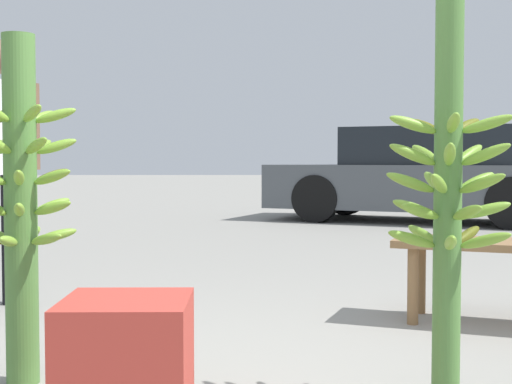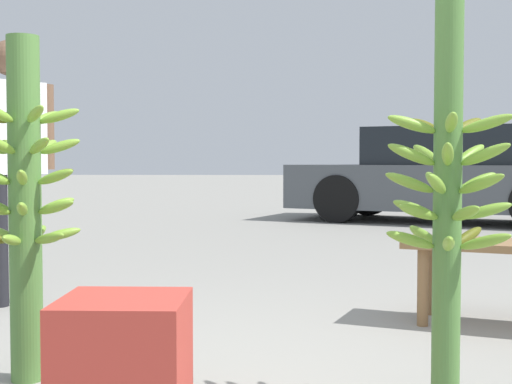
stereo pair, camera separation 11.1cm
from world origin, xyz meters
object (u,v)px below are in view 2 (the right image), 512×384
at_px(banana_stalk_center, 447,195).
at_px(vendor_person, 11,147).
at_px(produce_crate, 123,360).
at_px(banana_stalk_left, 25,201).
at_px(parked_car, 446,176).

height_order(banana_stalk_center, vendor_person, vendor_person).
xyz_separation_m(vendor_person, produce_crate, (1.11, -1.94, -0.76)).
bearing_deg(banana_stalk_left, vendor_person, 112.53).
distance_m(banana_stalk_left, parked_car, 8.18).
height_order(banana_stalk_center, produce_crate, banana_stalk_center).
relative_size(parked_car, produce_crate, 10.78).
bearing_deg(parked_car, banana_stalk_left, 179.52).
xyz_separation_m(vendor_person, parked_car, (4.04, 5.93, -0.31)).
distance_m(vendor_person, produce_crate, 2.36).
bearing_deg(produce_crate, banana_stalk_left, 137.92).
xyz_separation_m(banana_stalk_center, parked_car, (1.82, 7.74, -0.11)).
xyz_separation_m(banana_stalk_left, produce_crate, (0.49, -0.44, -0.51)).
height_order(vendor_person, parked_car, vendor_person).
distance_m(vendor_person, parked_car, 7.18).
height_order(parked_car, produce_crate, parked_car).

